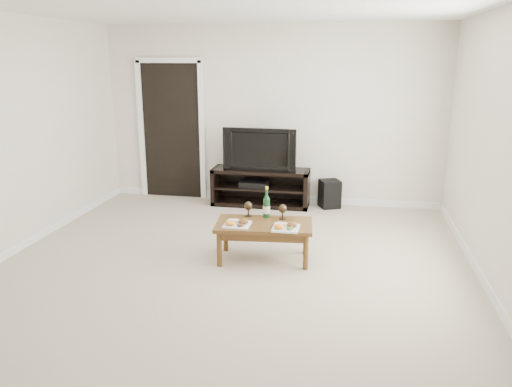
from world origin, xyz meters
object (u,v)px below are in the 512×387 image
object	(u,v)px
television	(261,148)
subwoofer	(330,194)
media_console	(261,187)
coffee_table	(264,241)

from	to	relation	value
television	subwoofer	bearing A→B (deg)	6.59
media_console	television	bearing A→B (deg)	180.00
television	coffee_table	size ratio (longest dim) A/B	1.04
subwoofer	coffee_table	xyz separation A→B (m)	(-0.61, -2.12, 0.01)
media_console	television	xyz separation A→B (m)	(-0.00, 0.00, 0.58)
coffee_table	television	bearing A→B (deg)	101.25
coffee_table	subwoofer	bearing A→B (deg)	74.03
media_console	subwoofer	size ratio (longest dim) A/B	3.51
television	subwoofer	size ratio (longest dim) A/B	2.62
subwoofer	coffee_table	bearing A→B (deg)	-129.20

